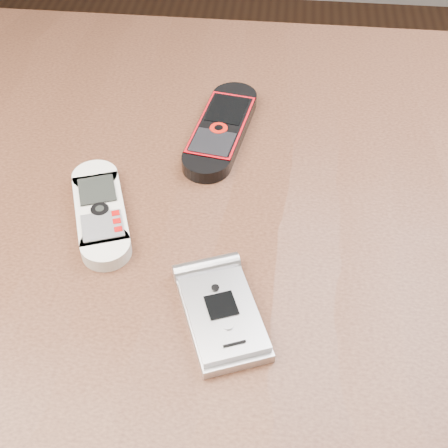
% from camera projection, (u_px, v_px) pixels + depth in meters
% --- Properties ---
extents(table, '(1.20, 0.80, 0.75)m').
position_uv_depth(table, '(219.00, 299.00, 0.66)').
color(table, black).
rests_on(table, ground).
extents(nokia_white, '(0.09, 0.15, 0.02)m').
position_uv_depth(nokia_white, '(100.00, 211.00, 0.59)').
color(nokia_white, silver).
rests_on(nokia_white, table).
extents(nokia_black_red, '(0.08, 0.17, 0.02)m').
position_uv_depth(nokia_black_red, '(221.00, 129.00, 0.68)').
color(nokia_black_red, black).
rests_on(nokia_black_red, table).
extents(motorola_razr, '(0.10, 0.13, 0.02)m').
position_uv_depth(motorola_razr, '(222.00, 314.00, 0.51)').
color(motorola_razr, silver).
rests_on(motorola_razr, table).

